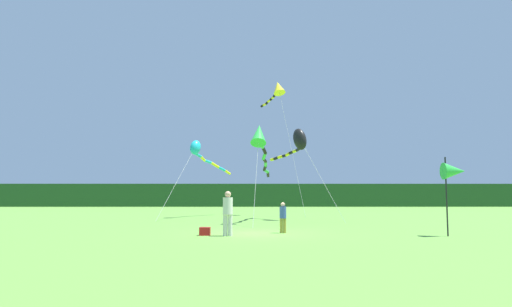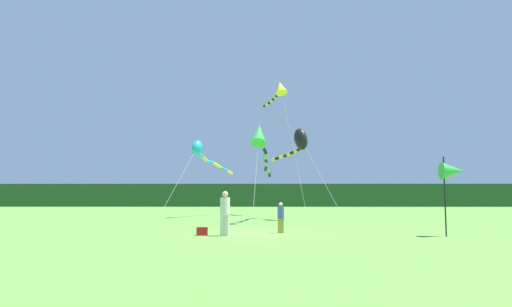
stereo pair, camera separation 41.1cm
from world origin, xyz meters
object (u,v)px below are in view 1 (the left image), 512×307
person_adult (228,211)px  kite_yellow (278,89)px  kite_green (260,140)px  kite_cyan (200,152)px  person_child (283,216)px  kite_black (298,141)px  banner_flag_pole (454,172)px  cooler_box (205,231)px

person_adult → kite_yellow: 21.26m
kite_green → kite_cyan: bearing=123.0°
kite_cyan → person_child: bearing=-68.7°
person_adult → kite_black: kite_black is taller
kite_green → kite_cyan: size_ratio=1.02×
kite_green → kite_yellow: 12.00m
banner_flag_pole → kite_black: (-5.23, 11.60, 2.64)m
kite_yellow → kite_black: (0.97, -7.34, -5.28)m
person_child → kite_yellow: (0.73, 17.33, 9.79)m
person_adult → cooler_box: (-0.96, 0.27, -0.85)m
kite_yellow → cooler_box: bearing=-102.3°
person_adult → banner_flag_pole: 9.42m
banner_flag_pole → kite_green: (-7.83, 8.45, 2.33)m
cooler_box → kite_black: (5.01, 11.15, 5.09)m
kite_yellow → person_child: bearing=-92.4°
kite_green → kite_yellow: kite_yellow is taller
cooler_box → kite_yellow: (4.04, 18.49, 10.37)m
person_adult → cooler_box: person_adult is taller
person_adult → banner_flag_pole: bearing=-1.1°
kite_yellow → kite_black: size_ratio=1.81×
cooler_box → kite_cyan: 15.66m
kite_cyan → kite_green: bearing=-57.0°
cooler_box → person_child: bearing=19.3°
kite_cyan → kite_black: kite_black is taller
banner_flag_pole → cooler_box: bearing=177.5°
person_adult → kite_yellow: size_ratio=0.16×
kite_yellow → banner_flag_pole: bearing=-71.9°
kite_cyan → banner_flag_pole: bearing=-51.2°
person_child → banner_flag_pole: size_ratio=0.42×
kite_yellow → person_adult: bearing=-99.3°
kite_green → kite_black: (2.60, 3.15, 0.31)m
banner_flag_pole → kite_yellow: kite_yellow is taller
kite_black → banner_flag_pole: bearing=-65.7°
banner_flag_pole → kite_black: kite_black is taller
person_adult → kite_green: size_ratio=0.19×
kite_green → banner_flag_pole: bearing=-47.2°
cooler_box → kite_black: 13.24m
cooler_box → kite_cyan: size_ratio=0.05×
kite_green → cooler_box: bearing=-106.8°
kite_green → kite_cyan: 8.11m
person_child → kite_cyan: 15.21m
kite_green → kite_yellow: (1.63, 10.49, 5.59)m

